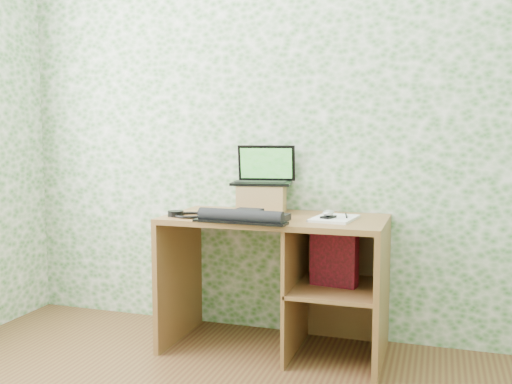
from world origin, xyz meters
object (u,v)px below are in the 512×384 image
(desk, at_px, (290,264))
(riser, at_px, (262,198))
(laptop, at_px, (264,175))
(notepad, at_px, (334,218))
(keyboard, at_px, (244,216))

(desk, relative_size, riser, 4.52)
(laptop, relative_size, notepad, 1.26)
(laptop, distance_m, notepad, 0.53)
(desk, relative_size, laptop, 3.25)
(notepad, bearing_deg, desk, 177.12)
(riser, height_order, notepad, riser)
(riser, xyz_separation_m, laptop, (0.00, 0.04, 0.13))
(desk, distance_m, notepad, 0.38)
(riser, relative_size, notepad, 0.91)
(keyboard, bearing_deg, laptop, 95.53)
(keyboard, bearing_deg, notepad, 26.55)
(riser, xyz_separation_m, notepad, (0.45, -0.16, -0.07))
(riser, bearing_deg, laptop, 90.00)
(keyboard, bearing_deg, desk, 54.62)
(desk, bearing_deg, riser, 149.92)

